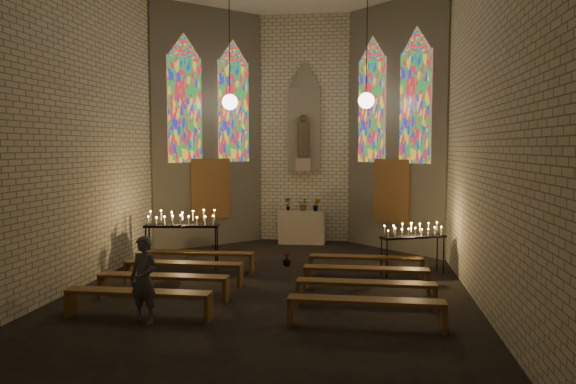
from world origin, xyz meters
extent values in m
plane|color=black|center=(0.00, 0.00, 0.00)|extent=(12.00, 12.00, 0.00)
cube|color=beige|center=(0.00, 6.00, 3.50)|extent=(8.00, 0.02, 7.00)
cube|color=beige|center=(0.00, -6.00, 3.50)|extent=(8.00, 0.02, 7.00)
cube|color=beige|center=(-4.00, 0.00, 3.50)|extent=(0.02, 12.00, 7.00)
cube|color=beige|center=(4.00, 0.00, 3.50)|extent=(0.02, 12.00, 7.00)
cube|color=beige|center=(-2.75, 4.75, 3.50)|extent=(2.72, 2.72, 7.00)
cube|color=beige|center=(2.75, 4.75, 3.50)|extent=(2.72, 2.72, 7.00)
cube|color=#4C3F8C|center=(-3.21, 4.06, 4.00)|extent=(0.78, 0.78, 3.00)
cube|color=#4C3F8C|center=(-2.06, 5.21, 4.00)|extent=(0.78, 0.78, 3.00)
cube|color=#4C3F8C|center=(2.06, 5.21, 4.00)|extent=(0.78, 0.78, 3.00)
cube|color=#4C3F8C|center=(3.21, 4.06, 4.00)|extent=(0.78, 0.78, 3.00)
cube|color=brown|center=(-2.63, 4.63, 1.70)|extent=(0.95, 0.95, 1.80)
cube|color=brown|center=(2.63, 4.63, 1.70)|extent=(0.95, 0.95, 1.80)
cube|color=gray|center=(0.00, 5.92, 3.50)|extent=(1.00, 0.12, 2.60)
cone|color=gray|center=(0.00, 5.92, 5.15)|extent=(1.00, 1.00, 0.80)
cube|color=beige|center=(0.00, 5.78, 2.40)|extent=(0.45, 0.30, 0.40)
cylinder|color=brown|center=(0.00, 5.78, 3.15)|extent=(0.36, 0.36, 1.10)
sphere|color=brown|center=(0.00, 5.78, 3.80)|extent=(0.26, 0.26, 0.26)
sphere|color=white|center=(-1.90, 4.10, 4.20)|extent=(0.44, 0.44, 0.44)
cylinder|color=black|center=(-1.90, 4.10, 5.60)|extent=(0.02, 0.02, 2.80)
sphere|color=white|center=(1.90, 4.10, 4.20)|extent=(0.44, 0.44, 0.44)
cylinder|color=black|center=(1.90, 4.10, 5.60)|extent=(0.02, 0.02, 2.80)
cube|color=beige|center=(0.00, 5.45, 0.50)|extent=(1.40, 0.60, 1.00)
imported|color=#4C723F|center=(-0.46, 5.52, 1.20)|extent=(0.22, 0.15, 0.40)
imported|color=#4C723F|center=(0.05, 5.45, 1.19)|extent=(0.43, 0.41, 0.38)
imported|color=#4C723F|center=(0.44, 5.38, 1.19)|extent=(0.22, 0.18, 0.39)
imported|color=#4C723F|center=(-0.01, 2.15, 0.18)|extent=(0.26, 0.26, 0.36)
cube|color=black|center=(-2.51, 1.60, 1.03)|extent=(1.83, 0.66, 0.06)
cylinder|color=black|center=(-3.32, 1.32, 0.50)|extent=(0.03, 0.03, 1.01)
cylinder|color=black|center=(-1.66, 1.55, 0.50)|extent=(0.03, 0.03, 1.01)
cylinder|color=black|center=(-3.37, 1.65, 0.50)|extent=(0.03, 0.03, 1.01)
cylinder|color=black|center=(-1.70, 1.88, 0.50)|extent=(0.03, 0.03, 1.01)
cube|color=black|center=(3.00, 1.60, 0.88)|extent=(1.55, 0.94, 0.05)
cylinder|color=black|center=(2.40, 1.18, 0.43)|extent=(0.03, 0.03, 0.86)
cylinder|color=black|center=(3.72, 1.75, 0.43)|extent=(0.03, 0.03, 0.86)
cylinder|color=black|center=(2.28, 1.45, 0.43)|extent=(0.03, 0.03, 0.86)
cylinder|color=black|center=(3.60, 2.02, 0.43)|extent=(0.03, 0.03, 0.86)
cube|color=brown|center=(-1.93, 1.17, 0.46)|extent=(2.54, 0.36, 0.06)
cube|color=brown|center=(-3.18, 1.16, 0.23)|extent=(0.06, 0.36, 0.46)
cube|color=brown|center=(-0.69, 1.17, 0.23)|extent=(0.06, 0.36, 0.46)
cube|color=brown|center=(1.93, 1.17, 0.46)|extent=(2.54, 0.36, 0.06)
cube|color=brown|center=(0.69, 1.17, 0.23)|extent=(0.06, 0.36, 0.46)
cube|color=brown|center=(3.18, 1.16, 0.23)|extent=(0.06, 0.36, 0.46)
cube|color=brown|center=(-1.93, -0.03, 0.46)|extent=(2.54, 0.36, 0.06)
cube|color=brown|center=(-3.18, -0.04, 0.23)|extent=(0.06, 0.36, 0.46)
cube|color=brown|center=(-0.69, -0.03, 0.23)|extent=(0.06, 0.36, 0.46)
cube|color=brown|center=(1.93, -0.03, 0.46)|extent=(2.54, 0.36, 0.06)
cube|color=brown|center=(0.69, -0.03, 0.23)|extent=(0.06, 0.36, 0.46)
cube|color=brown|center=(3.18, -0.04, 0.23)|extent=(0.06, 0.36, 0.46)
cube|color=brown|center=(-1.93, -1.23, 0.46)|extent=(2.54, 0.36, 0.06)
cube|color=brown|center=(-3.18, -1.24, 0.23)|extent=(0.06, 0.36, 0.46)
cube|color=brown|center=(-0.69, -1.23, 0.23)|extent=(0.06, 0.36, 0.46)
cube|color=brown|center=(1.93, -1.23, 0.46)|extent=(2.54, 0.36, 0.06)
cube|color=brown|center=(0.69, -1.23, 0.23)|extent=(0.06, 0.36, 0.46)
cube|color=brown|center=(3.18, -1.24, 0.23)|extent=(0.06, 0.36, 0.46)
cube|color=brown|center=(-1.93, -2.43, 0.46)|extent=(2.54, 0.36, 0.06)
cube|color=brown|center=(-3.18, -2.44, 0.23)|extent=(0.06, 0.36, 0.46)
cube|color=brown|center=(-0.69, -2.43, 0.23)|extent=(0.06, 0.36, 0.46)
cube|color=brown|center=(1.93, -2.43, 0.46)|extent=(2.54, 0.36, 0.06)
cube|color=brown|center=(0.69, -2.43, 0.23)|extent=(0.06, 0.36, 0.46)
cube|color=brown|center=(3.18, -2.44, 0.23)|extent=(0.06, 0.36, 0.46)
imported|color=#4E4F59|center=(-1.75, -2.63, 0.73)|extent=(0.61, 0.48, 1.46)
camera|label=1|loc=(1.91, -11.43, 2.95)|focal=35.00mm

